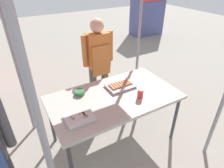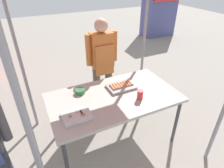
{
  "view_description": "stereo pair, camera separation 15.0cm",
  "coord_description": "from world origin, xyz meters",
  "views": [
    {
      "loc": [
        -1.0,
        -1.68,
        2.12
      ],
      "look_at": [
        0.0,
        0.05,
        0.9
      ],
      "focal_mm": 30.73,
      "sensor_mm": 36.0,
      "label": 1
    },
    {
      "loc": [
        -0.86,
        -1.75,
        2.12
      ],
      "look_at": [
        0.0,
        0.05,
        0.9
      ],
      "focal_mm": 30.73,
      "sensor_mm": 36.0,
      "label": 2
    }
  ],
  "objects": [
    {
      "name": "condiment_bowl",
      "position": [
        -0.35,
        0.25,
        0.78
      ],
      "size": [
        0.13,
        0.13,
        0.05
      ],
      "primitive_type": "cylinder",
      "color": "#33723F",
      "rests_on": "stall_table"
    },
    {
      "name": "ground_plane",
      "position": [
        0.0,
        0.0,
        0.0
      ],
      "size": [
        18.0,
        18.0,
        0.0
      ],
      "primitive_type": "plane",
      "color": "gray"
    },
    {
      "name": "drink_cup_near_edge",
      "position": [
        0.26,
        -0.18,
        0.81
      ],
      "size": [
        0.07,
        0.07,
        0.12
      ],
      "primitive_type": "cylinder",
      "color": "red",
      "rests_on": "stall_table"
    },
    {
      "name": "tray_meat_skewers",
      "position": [
        -0.53,
        -0.18,
        0.77
      ],
      "size": [
        0.3,
        0.24,
        0.04
      ],
      "color": "silver",
      "rests_on": "stall_table"
    },
    {
      "name": "tray_grilled_sausages",
      "position": [
        0.18,
        0.14,
        0.77
      ],
      "size": [
        0.37,
        0.26,
        0.05
      ],
      "color": "#ADADB2",
      "rests_on": "stall_table"
    },
    {
      "name": "neighbor_stall_left",
      "position": [
        3.59,
        3.8,
        0.85
      ],
      "size": [
        1.08,
        0.65,
        1.69
      ],
      "color": "#4C518C",
      "rests_on": "ground"
    },
    {
      "name": "stall_table",
      "position": [
        0.0,
        0.0,
        0.7
      ],
      "size": [
        1.6,
        0.9,
        0.75
      ],
      "color": "#B7B2A8",
      "rests_on": "ground"
    },
    {
      "name": "vendor_woman",
      "position": [
        0.2,
        0.83,
        0.88
      ],
      "size": [
        0.52,
        0.22,
        1.51
      ],
      "rotation": [
        0.0,
        0.0,
        3.14
      ],
      "color": "#595147",
      "rests_on": "ground"
    }
  ]
}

